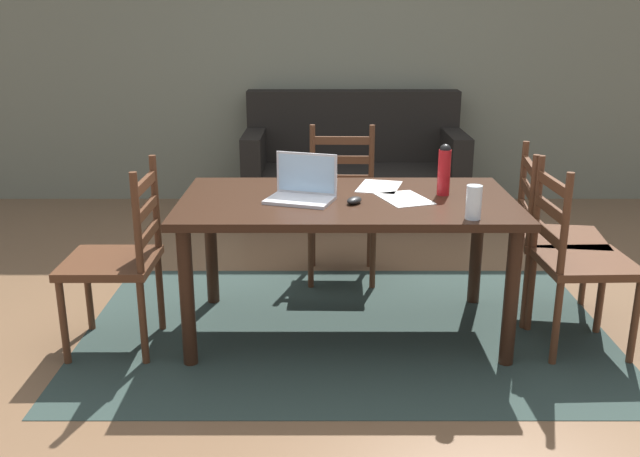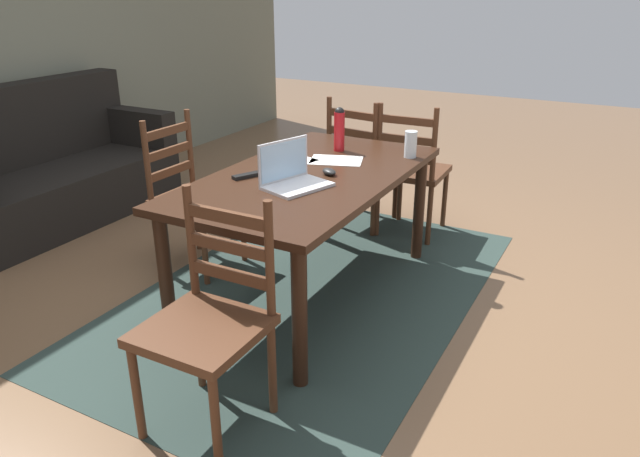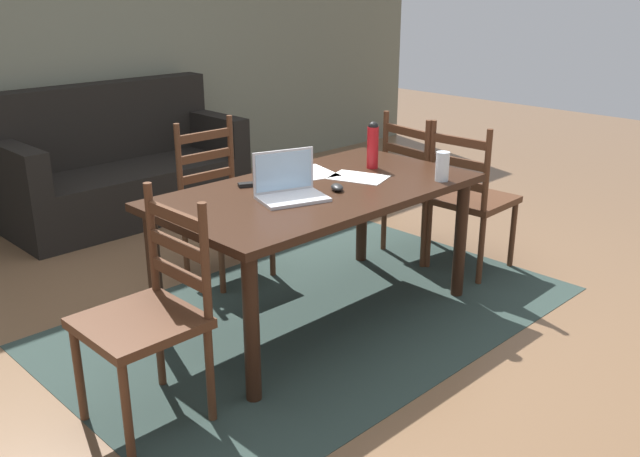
% 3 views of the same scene
% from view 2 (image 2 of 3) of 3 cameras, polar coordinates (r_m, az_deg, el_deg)
% --- Properties ---
extents(ground_plane, '(14.00, 14.00, 0.00)m').
position_cam_2_polar(ground_plane, '(3.53, -0.96, -6.13)').
color(ground_plane, brown).
extents(area_rug, '(2.77, 1.76, 0.01)m').
position_cam_2_polar(area_rug, '(3.53, -0.96, -6.09)').
color(area_rug, '#283833').
rests_on(area_rug, ground).
extents(dining_table, '(1.69, 0.92, 0.73)m').
position_cam_2_polar(dining_table, '(3.27, -1.04, 3.83)').
color(dining_table, black).
rests_on(dining_table, ground).
extents(chair_right_far, '(0.50, 0.50, 0.95)m').
position_cam_2_polar(chair_right_far, '(4.38, 4.11, 6.13)').
color(chair_right_far, '#4C2B19').
rests_on(chair_right_far, ground).
extents(chair_right_near, '(0.45, 0.45, 0.95)m').
position_cam_2_polar(chair_right_near, '(4.24, 8.72, 5.40)').
color(chair_right_near, '#4C2B19').
rests_on(chair_right_near, ground).
extents(chair_far_head, '(0.45, 0.45, 0.95)m').
position_cam_2_polar(chair_far_head, '(3.79, -12.04, 3.04)').
color(chair_far_head, '#4C2B19').
rests_on(chair_far_head, ground).
extents(chair_left_near, '(0.44, 0.44, 0.95)m').
position_cam_2_polar(chair_left_near, '(2.40, -10.56, -8.79)').
color(chair_left_near, '#4C2B19').
rests_on(chair_left_near, ground).
extents(couch, '(1.80, 0.80, 1.00)m').
position_cam_2_polar(couch, '(4.96, -24.30, 4.87)').
color(couch, black).
rests_on(couch, ground).
extents(laptop, '(0.37, 0.31, 0.23)m').
position_cam_2_polar(laptop, '(3.03, -2.75, 5.14)').
color(laptop, silver).
rests_on(laptop, dining_table).
extents(water_bottle, '(0.06, 0.06, 0.26)m').
position_cam_2_polar(water_bottle, '(3.66, 1.85, 9.51)').
color(water_bottle, '#A81419').
rests_on(water_bottle, dining_table).
extents(drinking_glass, '(0.07, 0.07, 0.16)m').
position_cam_2_polar(drinking_glass, '(3.57, 8.62, 7.92)').
color(drinking_glass, silver).
rests_on(drinking_glass, dining_table).
extents(computer_mouse, '(0.10, 0.12, 0.03)m').
position_cam_2_polar(computer_mouse, '(3.22, 0.87, 5.43)').
color(computer_mouse, black).
rests_on(computer_mouse, dining_table).
extents(tv_remote, '(0.17, 0.11, 0.02)m').
position_cam_2_polar(tv_remote, '(3.20, -6.89, 5.04)').
color(tv_remote, black).
rests_on(tv_remote, dining_table).
extents(paper_stack_left, '(0.28, 0.34, 0.00)m').
position_cam_2_polar(paper_stack_left, '(3.51, -2.94, 6.61)').
color(paper_stack_left, white).
rests_on(paper_stack_left, dining_table).
extents(paper_stack_right, '(0.30, 0.35, 0.00)m').
position_cam_2_polar(paper_stack_right, '(3.48, 1.55, 6.49)').
color(paper_stack_right, white).
rests_on(paper_stack_right, dining_table).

